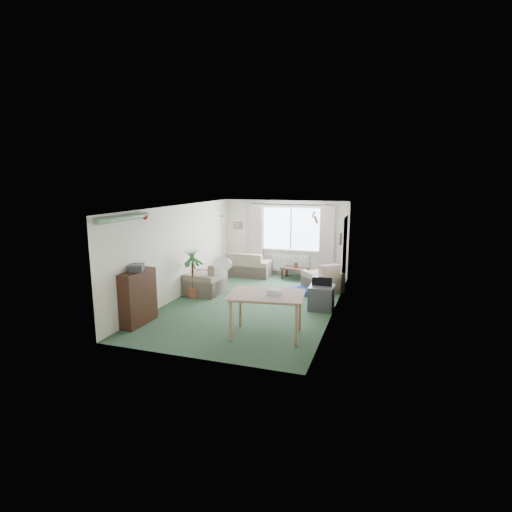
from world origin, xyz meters
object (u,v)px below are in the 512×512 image
(pet_bed, at_px, (304,291))
(coffee_table, at_px, (295,273))
(tv_cube, at_px, (321,297))
(sofa, at_px, (247,264))
(dining_table, at_px, (266,315))
(armchair_corner, at_px, (323,277))
(houseplant, at_px, (192,272))
(armchair_left, at_px, (205,278))
(bookshelf, at_px, (138,298))

(pet_bed, bearing_deg, coffee_table, 111.90)
(tv_cube, xyz_separation_m, pet_bed, (-0.67, 1.17, -0.21))
(coffee_table, height_order, pet_bed, coffee_table)
(sofa, relative_size, dining_table, 1.12)
(armchair_corner, height_order, pet_bed, armchair_corner)
(tv_cube, distance_m, pet_bed, 1.37)
(houseplant, distance_m, dining_table, 3.23)
(sofa, distance_m, houseplant, 2.79)
(tv_cube, bearing_deg, dining_table, -111.56)
(dining_table, bearing_deg, tv_cube, 69.28)
(tv_cube, bearing_deg, pet_bed, 118.83)
(armchair_left, height_order, houseplant, houseplant)
(bookshelf, distance_m, pet_bed, 4.48)
(dining_table, xyz_separation_m, tv_cube, (0.76, 2.01, -0.14))
(coffee_table, xyz_separation_m, bookshelf, (-2.29, -4.85, 0.40))
(armchair_corner, bearing_deg, pet_bed, -0.87)
(armchair_left, distance_m, houseplant, 0.53)
(coffee_table, bearing_deg, armchair_corner, -46.18)
(houseplant, relative_size, pet_bed, 2.00)
(dining_table, height_order, pet_bed, dining_table)
(armchair_left, height_order, dining_table, dining_table)
(sofa, distance_m, armchair_corner, 2.79)
(houseplant, xyz_separation_m, pet_bed, (2.68, 1.27, -0.61))
(bookshelf, bearing_deg, pet_bed, 50.94)
(sofa, distance_m, coffee_table, 1.56)
(armchair_corner, relative_size, dining_table, 0.67)
(armchair_corner, height_order, houseplant, houseplant)
(armchair_left, xyz_separation_m, dining_table, (2.44, -2.34, 0.00))
(armchair_corner, xyz_separation_m, armchair_left, (-2.98, -1.22, 0.02))
(sofa, xyz_separation_m, pet_bed, (2.13, -1.45, -0.31))
(sofa, bearing_deg, coffee_table, -179.72)
(sofa, distance_m, tv_cube, 3.84)
(coffee_table, distance_m, dining_table, 4.66)
(houseplant, relative_size, dining_table, 1.00)
(pet_bed, bearing_deg, sofa, 145.80)
(coffee_table, relative_size, pet_bed, 1.17)
(coffee_table, height_order, bookshelf, bookshelf)
(armchair_corner, distance_m, dining_table, 3.60)
(coffee_table, bearing_deg, sofa, 180.00)
(bookshelf, distance_m, dining_table, 2.79)
(armchair_corner, height_order, tv_cube, armchair_corner)
(houseplant, bearing_deg, coffee_table, 52.33)
(pet_bed, bearing_deg, armchair_left, -161.71)
(armchair_left, relative_size, tv_cube, 1.51)
(houseplant, bearing_deg, sofa, 78.57)
(armchair_corner, distance_m, armchair_left, 3.21)
(sofa, bearing_deg, dining_table, 114.05)
(bookshelf, relative_size, houseplant, 0.86)
(coffee_table, xyz_separation_m, houseplant, (-2.10, -2.72, 0.50))
(armchair_corner, xyz_separation_m, houseplant, (-3.12, -1.65, 0.27))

